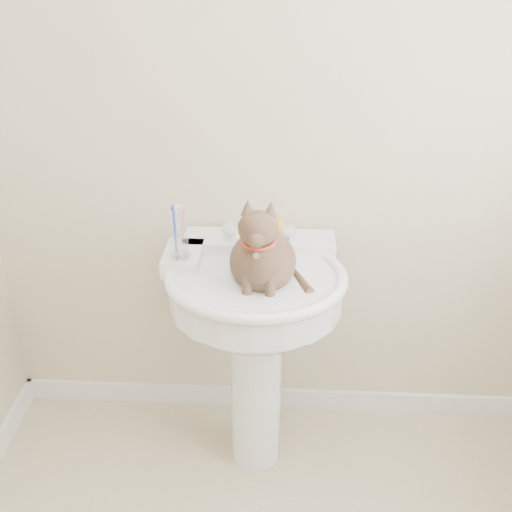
# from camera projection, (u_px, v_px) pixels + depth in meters

# --- Properties ---
(wall_back) EXTENTS (2.20, 0.00, 2.50)m
(wall_back) POSITION_uv_depth(u_px,v_px,m) (290.00, 119.00, 2.14)
(wall_back) COLOR #C1AD96
(wall_back) RESTS_ON ground
(baseboard_back) EXTENTS (2.20, 0.02, 0.09)m
(baseboard_back) POSITION_uv_depth(u_px,v_px,m) (283.00, 398.00, 2.71)
(baseboard_back) COLOR white
(baseboard_back) RESTS_ON floor
(pedestal_sink) EXTENTS (0.62, 0.61, 0.85)m
(pedestal_sink) POSITION_uv_depth(u_px,v_px,m) (255.00, 311.00, 2.17)
(pedestal_sink) COLOR white
(pedestal_sink) RESTS_ON floor
(faucet) EXTENTS (0.28, 0.12, 0.14)m
(faucet) POSITION_uv_depth(u_px,v_px,m) (258.00, 232.00, 2.20)
(faucet) COLOR silver
(faucet) RESTS_ON pedestal_sink
(soap_bar) EXTENTS (0.10, 0.07, 0.03)m
(soap_bar) POSITION_uv_depth(u_px,v_px,m) (272.00, 228.00, 2.29)
(soap_bar) COLOR yellow
(soap_bar) RESTS_ON pedestal_sink
(toothbrush_cup) EXTENTS (0.07, 0.07, 0.19)m
(toothbrush_cup) POSITION_uv_depth(u_px,v_px,m) (179.00, 245.00, 2.10)
(toothbrush_cup) COLOR silver
(toothbrush_cup) RESTS_ON pedestal_sink
(cat) EXTENTS (0.24, 0.30, 0.43)m
(cat) POSITION_uv_depth(u_px,v_px,m) (262.00, 257.00, 2.02)
(cat) COLOR brown
(cat) RESTS_ON pedestal_sink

